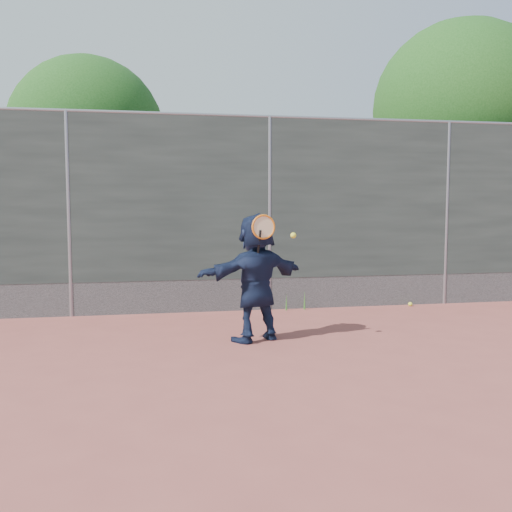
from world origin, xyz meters
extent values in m
plane|color=#9E4C42|center=(0.00, 0.00, 0.00)|extent=(80.00, 80.00, 0.00)
imported|color=#151F3B|center=(-0.59, 1.50, 0.77)|extent=(1.50, 0.96, 1.55)
sphere|color=yellow|center=(2.32, 3.35, 0.03)|extent=(0.07, 0.07, 0.07)
cube|color=#38423D|center=(0.00, 3.50, 1.75)|extent=(20.00, 0.04, 2.50)
cube|color=slate|center=(0.00, 3.50, 0.25)|extent=(20.00, 0.03, 0.50)
cylinder|color=gray|center=(0.00, 3.50, 3.00)|extent=(20.00, 0.05, 0.05)
cylinder|color=gray|center=(-3.00, 3.50, 1.50)|extent=(0.06, 0.06, 3.00)
cylinder|color=gray|center=(0.00, 3.50, 1.50)|extent=(0.06, 0.06, 3.00)
cylinder|color=gray|center=(3.00, 3.50, 1.50)|extent=(0.06, 0.06, 3.00)
torus|color=orange|center=(-0.54, 1.30, 1.39)|extent=(0.29, 0.08, 0.29)
cylinder|color=beige|center=(-0.54, 1.30, 1.39)|extent=(0.25, 0.05, 0.25)
cylinder|color=black|center=(-0.59, 1.32, 1.19)|extent=(0.05, 0.13, 0.33)
sphere|color=yellow|center=(-0.21, 1.20, 1.29)|extent=(0.07, 0.07, 0.07)
cylinder|color=#382314|center=(4.50, 5.70, 1.30)|extent=(0.28, 0.28, 2.60)
sphere|color=#23561C|center=(4.50, 5.70, 3.59)|extent=(3.60, 3.60, 3.60)
sphere|color=#23561C|center=(5.22, 5.90, 3.23)|extent=(2.52, 2.52, 2.52)
cylinder|color=#382314|center=(-3.00, 6.50, 1.10)|extent=(0.28, 0.28, 2.20)
sphere|color=#23561C|center=(-3.00, 6.50, 3.03)|extent=(3.00, 3.00, 3.00)
sphere|color=#23561C|center=(-2.40, 6.70, 2.73)|extent=(2.10, 2.10, 2.10)
cone|color=#387226|center=(0.25, 3.38, 0.13)|extent=(0.03, 0.03, 0.26)
cone|color=#387226|center=(0.55, 3.40, 0.15)|extent=(0.03, 0.03, 0.30)
cone|color=#387226|center=(-0.10, 3.36, 0.11)|extent=(0.03, 0.03, 0.22)
camera|label=1|loc=(-1.87, -5.20, 1.63)|focal=40.00mm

